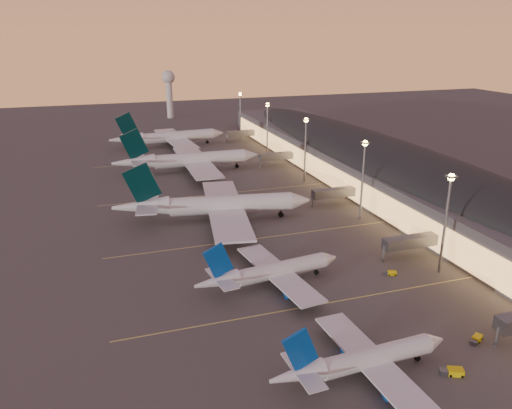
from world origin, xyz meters
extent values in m
plane|color=#454340|center=(0.00, 0.00, 0.00)|extent=(700.00, 700.00, 0.00)
cylinder|color=silver|center=(-0.15, -29.39, 3.30)|extent=(21.78, 4.66, 3.68)
cone|color=silver|center=(12.40, -28.83, 3.30)|extent=(3.65, 3.84, 3.68)
cone|color=silver|center=(-15.84, -30.10, 3.76)|extent=(9.93, 4.12, 3.68)
cube|color=silver|center=(-1.20, -29.44, 2.65)|extent=(7.68, 31.27, 0.41)
cylinder|color=#0A449D|center=(-0.81, -22.59, 1.41)|extent=(5.01, 2.98, 2.76)
cylinder|color=#0A449D|center=(-0.19, -36.23, 1.41)|extent=(5.01, 2.98, 2.76)
cube|color=#0A449D|center=(-15.35, -30.08, 8.53)|extent=(6.77, 0.86, 7.99)
cube|color=silver|center=(-14.65, -30.05, 4.31)|extent=(3.99, 11.31, 0.26)
cylinder|color=black|center=(8.93, -28.98, 0.73)|extent=(0.31, 0.31, 1.45)
cylinder|color=black|center=(8.93, -28.98, 0.52)|extent=(1.06, 0.69, 1.03)
cylinder|color=black|center=(-2.01, -26.90, 0.73)|extent=(0.31, 0.31, 1.45)
cylinder|color=black|center=(-2.01, -26.90, 0.52)|extent=(1.06, 0.69, 1.03)
cylinder|color=black|center=(-1.78, -32.05, 0.73)|extent=(0.31, 0.31, 1.45)
cylinder|color=black|center=(-1.78, -32.05, 0.52)|extent=(1.06, 0.69, 1.03)
cylinder|color=silver|center=(-3.87, 7.41, 3.55)|extent=(23.62, 6.91, 3.97)
cone|color=silver|center=(9.54, 9.14, 3.55)|extent=(4.23, 4.41, 3.97)
cone|color=silver|center=(-20.65, 5.26, 4.05)|extent=(10.94, 5.28, 3.97)
cube|color=silver|center=(-4.99, 7.27, 2.86)|extent=(10.97, 34.00, 0.44)
cylinder|color=#0A449D|center=(-5.18, 14.65, 1.52)|extent=(5.60, 3.62, 2.98)
cylinder|color=#0A449D|center=(-3.31, 0.08, 1.52)|extent=(5.60, 3.62, 2.98)
cube|color=#0A449D|center=(-20.13, 5.32, 9.19)|extent=(7.28, 1.52, 8.61)
cube|color=silver|center=(-19.38, 5.42, 4.64)|extent=(5.26, 12.41, 0.28)
cylinder|color=black|center=(5.83, 8.66, 0.78)|extent=(0.36, 0.36, 1.57)
cylinder|color=black|center=(5.83, 8.66, 0.56)|extent=(1.19, 0.83, 1.11)
cylinder|color=black|center=(-6.09, 9.93, 0.78)|extent=(0.36, 0.36, 1.57)
cylinder|color=black|center=(-6.09, 9.93, 0.56)|extent=(1.19, 0.83, 1.11)
cylinder|color=black|center=(-5.38, 4.42, 0.78)|extent=(0.36, 0.36, 1.57)
cylinder|color=black|center=(-5.38, 4.42, 0.56)|extent=(1.19, 0.83, 1.11)
cylinder|color=silver|center=(-3.93, 52.44, 5.31)|extent=(39.46, 12.09, 5.90)
cone|color=silver|center=(18.43, 48.81, 5.31)|extent=(7.16, 6.83, 5.90)
cone|color=silver|center=(-31.88, 56.99, 6.05)|extent=(18.34, 8.65, 5.90)
cube|color=silver|center=(-5.79, 52.75, 4.28)|extent=(20.34, 58.12, 0.65)
cylinder|color=#595C61|center=(-2.54, 64.93, 2.29)|extent=(9.41, 5.78, 4.43)
cylinder|color=#595C61|center=(-6.57, 40.16, 2.29)|extent=(9.41, 5.78, 4.43)
cube|color=black|center=(-31.02, 56.85, 13.67)|extent=(11.63, 2.74, 13.09)
cube|color=silver|center=(-29.77, 56.65, 6.93)|extent=(9.51, 21.28, 0.41)
cylinder|color=black|center=(12.25, 49.81, 1.18)|extent=(0.54, 0.54, 2.36)
cylinder|color=black|center=(12.25, 49.81, 0.83)|extent=(1.80, 1.28, 1.65)
cylinder|color=black|center=(-6.37, 57.03, 1.18)|extent=(0.54, 0.54, 2.36)
cylinder|color=black|center=(-6.37, 57.03, 0.83)|extent=(1.80, 1.28, 1.65)
cylinder|color=black|center=(-7.70, 48.87, 1.18)|extent=(0.54, 0.54, 2.36)
cylinder|color=black|center=(-7.70, 48.87, 0.83)|extent=(1.80, 1.28, 1.65)
cylinder|color=silver|center=(-0.40, 114.44, 5.33)|extent=(39.20, 6.38, 5.92)
cone|color=silver|center=(22.33, 114.17, 5.33)|extent=(6.38, 5.99, 5.92)
cone|color=silver|center=(-28.80, 114.77, 6.07)|extent=(17.74, 6.13, 5.92)
cube|color=silver|center=(-2.29, 114.46, 4.29)|extent=(12.03, 57.33, 0.65)
cylinder|color=#595C61|center=(-0.88, 127.03, 2.29)|extent=(8.89, 4.54, 4.44)
cylinder|color=#595C61|center=(-1.17, 101.86, 2.29)|extent=(8.89, 4.54, 4.44)
cube|color=black|center=(-27.91, 114.76, 13.71)|extent=(11.68, 1.02, 13.13)
cube|color=silver|center=(-26.65, 114.74, 6.95)|extent=(6.55, 20.67, 0.41)
cylinder|color=black|center=(16.04, 114.24, 1.18)|extent=(0.48, 0.48, 2.37)
cylinder|color=black|center=(16.04, 114.24, 0.83)|extent=(1.67, 1.05, 1.66)
cylinder|color=black|center=(-3.50, 118.61, 1.18)|extent=(0.48, 0.48, 2.37)
cylinder|color=black|center=(-3.50, 118.61, 0.83)|extent=(1.67, 1.05, 1.66)
cylinder|color=black|center=(-3.60, 110.33, 1.18)|extent=(0.48, 0.48, 2.37)
cylinder|color=black|center=(-3.60, 110.33, 0.83)|extent=(1.67, 1.05, 1.66)
cylinder|color=silver|center=(-0.54, 167.41, 5.11)|extent=(37.90, 8.65, 5.68)
cone|color=silver|center=(21.20, 169.15, 5.11)|extent=(6.49, 6.14, 5.68)
cone|color=silver|center=(-27.72, 165.24, 5.82)|extent=(17.36, 7.01, 5.68)
cube|color=silver|center=(-2.36, 167.27, 4.12)|extent=(15.25, 55.60, 0.62)
cylinder|color=#595C61|center=(-2.11, 179.40, 2.20)|extent=(8.79, 4.92, 4.26)
cylinder|color=#595C61|center=(-0.19, 155.32, 2.20)|extent=(8.79, 4.92, 4.26)
cube|color=black|center=(-26.88, 165.31, 13.16)|extent=(11.24, 1.74, 12.61)
cube|color=silver|center=(-25.67, 165.40, 6.67)|extent=(7.61, 20.19, 0.40)
cylinder|color=black|center=(15.18, 168.67, 1.14)|extent=(0.49, 0.49, 2.27)
cylinder|color=black|center=(15.18, 168.67, 0.80)|extent=(1.66, 1.12, 1.59)
cylinder|color=black|center=(-3.88, 171.13, 1.14)|extent=(0.49, 0.49, 2.27)
cylinder|color=black|center=(-3.88, 171.13, 0.80)|extent=(1.66, 1.12, 1.59)
cylinder|color=black|center=(-3.25, 163.21, 1.14)|extent=(0.49, 0.49, 2.27)
cylinder|color=black|center=(-3.25, 163.21, 0.80)|extent=(1.66, 1.12, 1.59)
cube|color=#4D4D51|center=(62.00, 72.50, 6.00)|extent=(40.00, 255.00, 12.00)
ellipsoid|color=black|center=(62.00, 72.50, 12.00)|extent=(39.00, 253.00, 10.92)
cube|color=#FFB966|center=(41.80, 72.50, 5.00)|extent=(0.40, 244.80, 8.00)
cylinder|color=gray|center=(26.00, -30.00, 2.20)|extent=(0.70, 0.70, 4.40)
cube|color=#595C61|center=(34.00, 10.00, 4.50)|extent=(16.00, 3.20, 3.00)
cylinder|color=gray|center=(26.00, 10.00, 2.20)|extent=(0.70, 0.70, 4.40)
cube|color=#595C61|center=(34.00, 55.00, 4.50)|extent=(16.00, 3.20, 3.00)
cylinder|color=gray|center=(26.00, 55.00, 2.20)|extent=(0.70, 0.70, 4.40)
cube|color=#595C61|center=(34.00, 112.00, 4.50)|extent=(16.00, 3.20, 3.00)
cylinder|color=gray|center=(26.00, 112.00, 2.20)|extent=(0.70, 0.70, 4.40)
cube|color=#595C61|center=(34.00, 168.00, 4.50)|extent=(16.00, 3.20, 3.00)
cylinder|color=gray|center=(26.00, 168.00, 2.20)|extent=(0.70, 0.70, 4.40)
cylinder|color=gray|center=(36.00, 0.00, 12.50)|extent=(0.70, 0.70, 25.00)
cube|color=gray|center=(36.00, 0.00, 25.20)|extent=(2.20, 2.20, 0.50)
sphere|color=#FFCE50|center=(36.00, 0.00, 25.00)|extent=(1.80, 1.80, 1.80)
cylinder|color=gray|center=(36.00, 40.00, 12.50)|extent=(0.70, 0.70, 25.00)
cube|color=gray|center=(36.00, 40.00, 25.20)|extent=(2.20, 2.20, 0.50)
sphere|color=#FFCE50|center=(36.00, 40.00, 25.00)|extent=(1.80, 1.80, 1.80)
cylinder|color=gray|center=(36.00, 85.00, 12.50)|extent=(0.70, 0.70, 25.00)
cube|color=gray|center=(36.00, 85.00, 25.20)|extent=(2.20, 2.20, 0.50)
sphere|color=#FFCE50|center=(36.00, 85.00, 25.00)|extent=(1.80, 1.80, 1.80)
cylinder|color=gray|center=(36.00, 130.00, 12.50)|extent=(0.70, 0.70, 25.00)
cube|color=gray|center=(36.00, 130.00, 25.20)|extent=(2.20, 2.20, 0.50)
sphere|color=#FFCE50|center=(36.00, 130.00, 25.00)|extent=(1.80, 1.80, 1.80)
cylinder|color=gray|center=(36.00, 175.00, 12.50)|extent=(0.70, 0.70, 25.00)
cube|color=gray|center=(36.00, 175.00, 25.20)|extent=(2.20, 2.20, 0.50)
sphere|color=#FFCE50|center=(36.00, 175.00, 25.00)|extent=(1.80, 1.80, 1.80)
cylinder|color=silver|center=(10.00, 260.00, 13.00)|extent=(4.40, 4.40, 26.00)
sphere|color=silver|center=(10.00, 260.00, 28.00)|extent=(9.00, 9.00, 9.00)
cube|color=#D8C659|center=(0.00, -5.00, 0.01)|extent=(90.00, 0.36, 0.00)
cube|color=#D8C659|center=(0.00, 35.00, 0.01)|extent=(90.00, 0.36, 0.00)
cube|color=#D8C659|center=(0.00, 80.00, 0.01)|extent=(90.00, 0.36, 0.00)
cube|color=#D8C659|center=(0.00, 135.00, 0.01)|extent=(90.00, 0.36, 0.00)
cube|color=yellow|center=(12.92, -34.57, 0.61)|extent=(3.10, 2.60, 1.22)
cube|color=#595C61|center=(11.10, -33.75, 0.44)|extent=(2.00, 1.95, 0.89)
cylinder|color=black|center=(14.17, -34.22, 0.24)|extent=(0.53, 0.38, 0.49)
cylinder|color=black|center=(13.49, -35.73, 0.24)|extent=(0.53, 0.38, 0.49)
cylinder|color=black|center=(12.35, -33.40, 0.24)|extent=(0.53, 0.38, 0.49)
cylinder|color=black|center=(11.68, -34.92, 0.24)|extent=(0.53, 0.38, 0.49)
cube|color=yellow|center=(24.01, -27.31, 0.52)|extent=(2.69, 2.37, 1.05)
cube|color=#595C61|center=(22.53, -28.15, 0.38)|extent=(1.77, 1.73, 0.76)
cylinder|color=black|center=(24.40, -26.26, 0.21)|extent=(0.45, 0.36, 0.42)
cylinder|color=black|center=(25.11, -27.50, 0.21)|extent=(0.45, 0.36, 0.42)
cylinder|color=black|center=(22.92, -27.11, 0.21)|extent=(0.45, 0.36, 0.42)
cylinder|color=black|center=(23.62, -28.35, 0.21)|extent=(0.45, 0.36, 0.42)
cube|color=yellow|center=(23.84, 2.38, 0.48)|extent=(2.44, 2.07, 0.95)
cube|color=#595C61|center=(22.43, 3.05, 0.35)|extent=(1.58, 1.54, 0.69)
cylinder|color=black|center=(24.82, 2.63, 0.19)|extent=(0.41, 0.30, 0.38)
cylinder|color=black|center=(24.26, 1.46, 0.19)|extent=(0.41, 0.30, 0.38)
cylinder|color=black|center=(23.41, 3.30, 0.19)|extent=(0.41, 0.30, 0.38)
cylinder|color=black|center=(22.85, 2.13, 0.19)|extent=(0.41, 0.30, 0.38)
camera|label=1|loc=(-44.06, -93.41, 57.77)|focal=35.00mm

